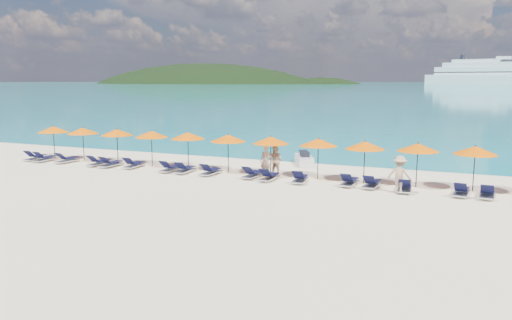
% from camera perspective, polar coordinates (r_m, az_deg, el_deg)
% --- Properties ---
extents(ground, '(1400.00, 1400.00, 0.00)m').
position_cam_1_polar(ground, '(23.80, -2.82, -3.92)').
color(ground, beige).
extents(sea, '(1600.00, 1300.00, 0.01)m').
position_cam_1_polar(sea, '(680.96, 22.29, 8.08)').
color(sea, '#1FA9B2').
rests_on(sea, ground).
extents(headland_main, '(374.00, 242.00, 126.50)m').
position_cam_1_polar(headland_main, '(642.35, -6.04, 5.28)').
color(headland_main, black).
rests_on(headland_main, ground).
extents(headland_small, '(162.00, 126.00, 85.50)m').
position_cam_1_polar(headland_small, '(603.88, 7.51, 5.29)').
color(headland_small, black).
rests_on(headland_small, ground).
extents(cruise_ship, '(138.29, 52.00, 38.11)m').
position_cam_1_polar(cruise_ship, '(590.43, 25.54, 8.76)').
color(cruise_ship, white).
rests_on(cruise_ship, ground).
extents(jetski, '(1.90, 2.61, 0.87)m').
position_cam_1_polar(jetski, '(31.91, 5.52, 0.07)').
color(jetski, silver).
rests_on(jetski, ground).
extents(beachgoer_a, '(0.67, 0.47, 1.77)m').
position_cam_1_polar(beachgoer_a, '(27.81, 1.13, -0.14)').
color(beachgoer_a, tan).
rests_on(beachgoer_a, ground).
extents(beachgoer_b, '(0.87, 0.56, 1.70)m').
position_cam_1_polar(beachgoer_b, '(28.10, 2.29, -0.11)').
color(beachgoer_b, tan).
rests_on(beachgoer_b, ground).
extents(beachgoer_c, '(1.23, 0.67, 1.83)m').
position_cam_1_polar(beachgoer_c, '(24.69, 16.09, -1.62)').
color(beachgoer_c, tan).
rests_on(beachgoer_c, ground).
extents(umbrella_0, '(2.10, 2.10, 2.28)m').
position_cam_1_polar(umbrella_0, '(36.87, -22.17, 3.26)').
color(umbrella_0, black).
rests_on(umbrella_0, ground).
extents(umbrella_1, '(2.10, 2.10, 2.28)m').
position_cam_1_polar(umbrella_1, '(35.17, -19.20, 3.18)').
color(umbrella_1, black).
rests_on(umbrella_1, ground).
extents(umbrella_2, '(2.10, 2.10, 2.28)m').
position_cam_1_polar(umbrella_2, '(33.49, -15.63, 3.07)').
color(umbrella_2, black).
rests_on(umbrella_2, ground).
extents(umbrella_3, '(2.10, 2.10, 2.28)m').
position_cam_1_polar(umbrella_3, '(31.81, -11.87, 2.91)').
color(umbrella_3, black).
rests_on(umbrella_3, ground).
extents(umbrella_4, '(2.10, 2.10, 2.28)m').
position_cam_1_polar(umbrella_4, '(30.58, -7.80, 2.77)').
color(umbrella_4, black).
rests_on(umbrella_4, ground).
extents(umbrella_5, '(2.10, 2.10, 2.28)m').
position_cam_1_polar(umbrella_5, '(29.03, -3.22, 2.50)').
color(umbrella_5, black).
rests_on(umbrella_5, ground).
extents(umbrella_6, '(2.10, 2.10, 2.28)m').
position_cam_1_polar(umbrella_6, '(28.06, 1.71, 2.28)').
color(umbrella_6, black).
rests_on(umbrella_6, ground).
extents(umbrella_7, '(2.10, 2.10, 2.28)m').
position_cam_1_polar(umbrella_7, '(27.31, 7.13, 2.02)').
color(umbrella_7, black).
rests_on(umbrella_7, ground).
extents(umbrella_8, '(2.10, 2.10, 2.28)m').
position_cam_1_polar(umbrella_8, '(26.49, 12.34, 1.66)').
color(umbrella_8, black).
rests_on(umbrella_8, ground).
extents(umbrella_9, '(2.10, 2.10, 2.28)m').
position_cam_1_polar(umbrella_9, '(26.37, 18.02, 1.38)').
color(umbrella_9, black).
rests_on(umbrella_9, ground).
extents(umbrella_10, '(2.10, 2.10, 2.28)m').
position_cam_1_polar(umbrella_10, '(26.25, 23.78, 1.02)').
color(umbrella_10, black).
rests_on(umbrella_10, ground).
extents(lounger_0, '(0.74, 1.74, 0.66)m').
position_cam_1_polar(lounger_0, '(36.68, -23.90, 0.32)').
color(lounger_0, silver).
rests_on(lounger_0, ground).
extents(lounger_1, '(0.64, 1.71, 0.66)m').
position_cam_1_polar(lounger_1, '(35.88, -22.97, 0.20)').
color(lounger_1, silver).
rests_on(lounger_1, ground).
extents(lounger_2, '(0.73, 1.74, 0.66)m').
position_cam_1_polar(lounger_2, '(34.81, -20.79, 0.07)').
color(lounger_2, silver).
rests_on(lounger_2, ground).
extents(lounger_3, '(0.64, 1.71, 0.66)m').
position_cam_1_polar(lounger_3, '(32.99, -17.57, -0.23)').
color(lounger_3, silver).
rests_on(lounger_3, ground).
extents(lounger_4, '(0.74, 1.74, 0.66)m').
position_cam_1_polar(lounger_4, '(32.27, -16.27, -0.37)').
color(lounger_4, silver).
rests_on(lounger_4, ground).
extents(lounger_5, '(0.74, 1.74, 0.66)m').
position_cam_1_polar(lounger_5, '(31.54, -13.83, -0.49)').
color(lounger_5, silver).
rests_on(lounger_5, ground).
extents(lounger_6, '(0.67, 1.72, 0.66)m').
position_cam_1_polar(lounger_6, '(29.84, -9.77, -0.90)').
color(lounger_6, silver).
rests_on(lounger_6, ground).
extents(lounger_7, '(0.70, 1.73, 0.66)m').
position_cam_1_polar(lounger_7, '(29.30, -8.14, -1.04)').
color(lounger_7, silver).
rests_on(lounger_7, ground).
extents(lounger_8, '(0.68, 1.72, 0.66)m').
position_cam_1_polar(lounger_8, '(28.50, -5.22, -1.27)').
color(lounger_8, silver).
rests_on(lounger_8, ground).
extents(lounger_9, '(0.79, 1.75, 0.66)m').
position_cam_1_polar(lounger_9, '(27.53, -0.40, -1.60)').
color(lounger_9, silver).
rests_on(lounger_9, ground).
extents(lounger_10, '(0.69, 1.72, 0.66)m').
position_cam_1_polar(lounger_10, '(26.89, 1.51, -1.87)').
color(lounger_10, silver).
rests_on(lounger_10, ground).
extents(lounger_11, '(0.79, 1.75, 0.66)m').
position_cam_1_polar(lounger_11, '(26.42, 5.07, -2.10)').
color(lounger_11, silver).
rests_on(lounger_11, ground).
extents(lounger_12, '(0.72, 1.74, 0.66)m').
position_cam_1_polar(lounger_12, '(26.00, 10.60, -2.41)').
color(lounger_12, silver).
rests_on(lounger_12, ground).
extents(lounger_13, '(0.74, 1.74, 0.66)m').
position_cam_1_polar(lounger_13, '(25.72, 13.06, -2.62)').
color(lounger_13, silver).
rests_on(lounger_13, ground).
extents(lounger_14, '(0.75, 1.74, 0.66)m').
position_cam_1_polar(lounger_14, '(25.24, 16.62, -2.99)').
color(lounger_14, silver).
rests_on(lounger_14, ground).
extents(lounger_15, '(0.78, 1.75, 0.66)m').
position_cam_1_polar(lounger_15, '(25.27, 22.42, -3.29)').
color(lounger_15, silver).
rests_on(lounger_15, ground).
extents(lounger_16, '(0.74, 1.74, 0.66)m').
position_cam_1_polar(lounger_16, '(25.30, 24.91, -3.44)').
color(lounger_16, silver).
rests_on(lounger_16, ground).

